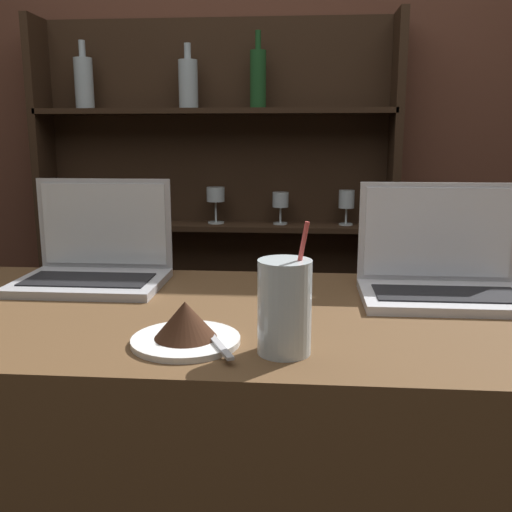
{
  "coord_description": "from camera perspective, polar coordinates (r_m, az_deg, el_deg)",
  "views": [
    {
      "loc": [
        0.19,
        -0.71,
        1.3
      ],
      "look_at": [
        0.11,
        0.35,
        1.08
      ],
      "focal_mm": 40.0,
      "sensor_mm": 36.0,
      "label": 1
    }
  ],
  "objects": [
    {
      "name": "water_glass",
      "position": [
        0.86,
        2.88,
        -5.1
      ],
      "size": [
        0.08,
        0.08,
        0.2
      ],
      "color": "silver",
      "rests_on": "bar_counter"
    },
    {
      "name": "cake_plate",
      "position": [
        0.92,
        -7.04,
        -7.03
      ],
      "size": [
        0.18,
        0.18,
        0.07
      ],
      "color": "white",
      "rests_on": "bar_counter"
    },
    {
      "name": "laptop_far",
      "position": [
        1.23,
        18.15,
        -1.55
      ],
      "size": [
        0.33,
        0.21,
        0.23
      ],
      "color": "silver",
      "rests_on": "bar_counter"
    },
    {
      "name": "laptop_near",
      "position": [
        1.33,
        -15.76,
        -0.47
      ],
      "size": [
        0.32,
        0.23,
        0.23
      ],
      "color": "#ADADB2",
      "rests_on": "bar_counter"
    },
    {
      "name": "back_wall",
      "position": [
        2.31,
        -0.14,
        13.12
      ],
      "size": [
        7.0,
        0.06,
        2.7
      ],
      "color": "brown",
      "rests_on": "ground_plane"
    },
    {
      "name": "back_shelf",
      "position": [
        2.29,
        -3.99,
        2.09
      ],
      "size": [
        1.38,
        0.18,
        1.74
      ],
      "color": "#332114",
      "rests_on": "ground_plane"
    }
  ]
}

